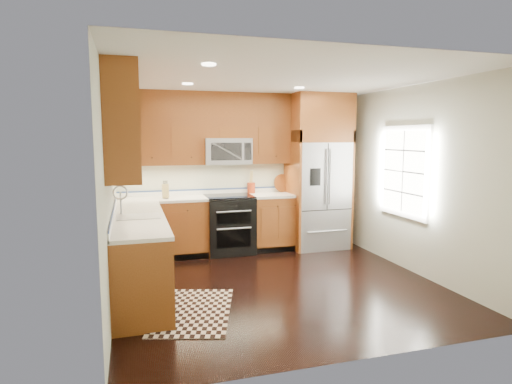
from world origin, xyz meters
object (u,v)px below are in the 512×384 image
object	(u,v)px
range	(229,224)
knife_block	(165,191)
refrigerator	(318,172)
rug	(194,311)
utensil_crock	(251,185)

from	to	relation	value
range	knife_block	xyz separation A→B (m)	(-1.01, 0.04, 0.58)
refrigerator	rug	bearing A→B (deg)	-138.13
refrigerator	utensil_crock	xyz separation A→B (m)	(-1.11, 0.28, -0.23)
knife_block	utensil_crock	bearing A→B (deg)	7.74
range	knife_block	world-z (taller)	knife_block
knife_block	rug	bearing A→B (deg)	-87.59
refrigerator	knife_block	world-z (taller)	refrigerator
knife_block	refrigerator	bearing A→B (deg)	-1.77
range	refrigerator	size ratio (longest dim) A/B	0.36
knife_block	utensil_crock	xyz separation A→B (m)	(1.45, 0.20, 0.02)
refrigerator	rug	distance (m)	3.55
range	knife_block	bearing A→B (deg)	177.68
refrigerator	utensil_crock	world-z (taller)	refrigerator
range	rug	size ratio (longest dim) A/B	0.73
refrigerator	knife_block	xyz separation A→B (m)	(-2.56, 0.08, -0.25)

